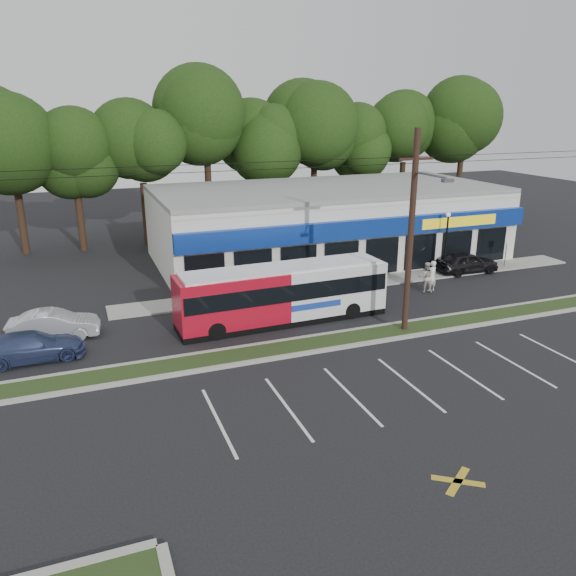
# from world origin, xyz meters

# --- Properties ---
(ground) EXTENTS (120.00, 120.00, 0.00)m
(ground) POSITION_xyz_m (0.00, 0.00, 0.00)
(ground) COLOR black
(ground) RESTS_ON ground
(grass_strip) EXTENTS (40.00, 1.60, 0.12)m
(grass_strip) POSITION_xyz_m (0.00, 1.00, 0.06)
(grass_strip) COLOR #233114
(grass_strip) RESTS_ON ground
(curb_south) EXTENTS (40.00, 0.25, 0.14)m
(curb_south) POSITION_xyz_m (0.00, 0.15, 0.07)
(curb_south) COLOR #9E9E93
(curb_south) RESTS_ON ground
(curb_north) EXTENTS (40.00, 0.25, 0.14)m
(curb_north) POSITION_xyz_m (0.00, 1.85, 0.07)
(curb_north) COLOR #9E9E93
(curb_north) RESTS_ON ground
(sidewalk) EXTENTS (32.00, 2.20, 0.10)m
(sidewalk) POSITION_xyz_m (5.00, 9.00, 0.05)
(sidewalk) COLOR #9E9E93
(sidewalk) RESTS_ON ground
(strip_mall) EXTENTS (25.00, 12.55, 5.30)m
(strip_mall) POSITION_xyz_m (5.50, 15.91, 2.65)
(strip_mall) COLOR silver
(strip_mall) RESTS_ON ground
(utility_pole) EXTENTS (50.00, 2.77, 10.00)m
(utility_pole) POSITION_xyz_m (2.83, 0.93, 5.41)
(utility_pole) COLOR black
(utility_pole) RESTS_ON ground
(lamp_post) EXTENTS (0.30, 0.30, 4.25)m
(lamp_post) POSITION_xyz_m (11.00, 8.80, 2.67)
(lamp_post) COLOR black
(lamp_post) RESTS_ON ground
(sign_post) EXTENTS (0.45, 0.10, 2.23)m
(sign_post) POSITION_xyz_m (16.00, 8.57, 1.56)
(sign_post) COLOR #59595E
(sign_post) RESTS_ON ground
(tree_line) EXTENTS (46.76, 6.76, 11.83)m
(tree_line) POSITION_xyz_m (4.00, 26.00, 8.42)
(tree_line) COLOR black
(tree_line) RESTS_ON ground
(metrobus) EXTENTS (11.36, 2.73, 3.04)m
(metrobus) POSITION_xyz_m (-2.29, 4.50, 1.61)
(metrobus) COLOR #B00D21
(metrobus) RESTS_ON ground
(car_dark) EXTENTS (4.39, 1.92, 1.47)m
(car_dark) POSITION_xyz_m (12.66, 8.50, 0.74)
(car_dark) COLOR black
(car_dark) RESTS_ON ground
(car_silver) EXTENTS (4.40, 1.91, 1.41)m
(car_silver) POSITION_xyz_m (-13.62, 6.39, 0.70)
(car_silver) COLOR #B3B3BB
(car_silver) RESTS_ON ground
(car_blue) EXTENTS (4.58, 1.93, 1.32)m
(car_blue) POSITION_xyz_m (-14.52, 4.03, 0.66)
(car_blue) COLOR navy
(car_blue) RESTS_ON ground
(pedestrian_a) EXTENTS (0.78, 0.58, 1.94)m
(pedestrian_a) POSITION_xyz_m (8.04, 6.00, 0.97)
(pedestrian_a) COLOR white
(pedestrian_a) RESTS_ON ground
(pedestrian_b) EXTENTS (1.12, 1.01, 1.90)m
(pedestrian_b) POSITION_xyz_m (7.63, 6.00, 0.95)
(pedestrian_b) COLOR #B6AFA4
(pedestrian_b) RESTS_ON ground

